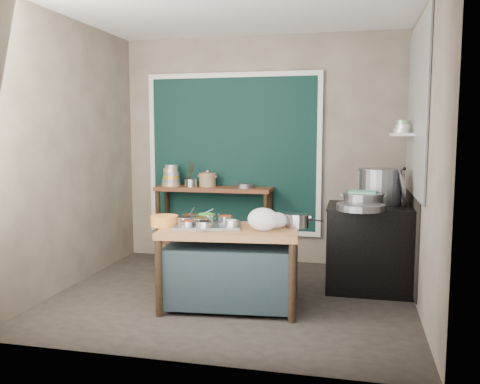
% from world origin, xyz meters
% --- Properties ---
extents(floor, '(3.50, 3.00, 0.02)m').
position_xyz_m(floor, '(0.00, 0.00, -0.01)').
color(floor, '#2F2924').
rests_on(floor, ground).
extents(back_wall, '(3.50, 0.02, 2.80)m').
position_xyz_m(back_wall, '(0.00, 1.51, 1.40)').
color(back_wall, gray).
rests_on(back_wall, floor).
extents(left_wall, '(0.02, 3.00, 2.80)m').
position_xyz_m(left_wall, '(-1.76, 0.00, 1.40)').
color(left_wall, gray).
rests_on(left_wall, floor).
extents(right_wall, '(0.02, 3.00, 2.80)m').
position_xyz_m(right_wall, '(1.76, 0.00, 1.40)').
color(right_wall, gray).
rests_on(right_wall, floor).
extents(ceiling, '(3.50, 3.00, 0.02)m').
position_xyz_m(ceiling, '(0.00, 0.00, 2.81)').
color(ceiling, gray).
rests_on(ceiling, back_wall).
extents(curtain_panel, '(2.10, 0.02, 1.90)m').
position_xyz_m(curtain_panel, '(-0.35, 1.47, 1.35)').
color(curtain_panel, black).
rests_on(curtain_panel, back_wall).
extents(curtain_frame, '(2.22, 0.03, 2.02)m').
position_xyz_m(curtain_frame, '(-0.35, 1.46, 1.35)').
color(curtain_frame, beige).
rests_on(curtain_frame, back_wall).
extents(tile_panel, '(0.02, 1.70, 1.70)m').
position_xyz_m(tile_panel, '(1.74, 0.55, 1.85)').
color(tile_panel, '#B2B2AA').
rests_on(tile_panel, right_wall).
extents(soot_patch, '(0.01, 1.30, 1.30)m').
position_xyz_m(soot_patch, '(1.74, 0.65, 0.70)').
color(soot_patch, black).
rests_on(soot_patch, right_wall).
extents(wall_shelf, '(0.22, 0.70, 0.03)m').
position_xyz_m(wall_shelf, '(1.63, 0.85, 1.60)').
color(wall_shelf, beige).
rests_on(wall_shelf, right_wall).
extents(prep_table, '(1.32, 0.84, 0.75)m').
position_xyz_m(prep_table, '(0.05, -0.30, 0.38)').
color(prep_table, brown).
rests_on(prep_table, floor).
extents(back_counter, '(1.45, 0.40, 0.95)m').
position_xyz_m(back_counter, '(-0.55, 1.28, 0.47)').
color(back_counter, brown).
rests_on(back_counter, floor).
extents(stove_block, '(0.90, 0.68, 0.85)m').
position_xyz_m(stove_block, '(1.35, 0.55, 0.42)').
color(stove_block, black).
rests_on(stove_block, floor).
extents(stove_top, '(0.92, 0.69, 0.03)m').
position_xyz_m(stove_top, '(1.35, 0.55, 0.86)').
color(stove_top, black).
rests_on(stove_top, stove_block).
extents(condiment_tray, '(0.68, 0.55, 0.03)m').
position_xyz_m(condiment_tray, '(-0.16, -0.30, 0.76)').
color(condiment_tray, gray).
rests_on(condiment_tray, prep_table).
extents(condiment_bowls, '(0.59, 0.48, 0.07)m').
position_xyz_m(condiment_bowls, '(-0.22, -0.28, 0.81)').
color(condiment_bowls, gray).
rests_on(condiment_bowls, condiment_tray).
extents(yellow_basin, '(0.34, 0.34, 0.10)m').
position_xyz_m(yellow_basin, '(-0.57, -0.35, 0.80)').
color(yellow_basin, '#CB7A32').
rests_on(yellow_basin, prep_table).
extents(saucepan, '(0.28, 0.28, 0.13)m').
position_xyz_m(saucepan, '(0.65, -0.13, 0.81)').
color(saucepan, gray).
rests_on(saucepan, prep_table).
extents(plastic_bag_a, '(0.33, 0.30, 0.21)m').
position_xyz_m(plastic_bag_a, '(0.37, -0.37, 0.85)').
color(plastic_bag_a, white).
rests_on(plastic_bag_a, prep_table).
extents(plastic_bag_b, '(0.24, 0.22, 0.14)m').
position_xyz_m(plastic_bag_b, '(0.47, -0.21, 0.82)').
color(plastic_bag_b, white).
rests_on(plastic_bag_b, prep_table).
extents(bowl_stack, '(0.24, 0.24, 0.27)m').
position_xyz_m(bowl_stack, '(-1.11, 1.28, 1.07)').
color(bowl_stack, tan).
rests_on(bowl_stack, back_counter).
extents(utensil_cup, '(0.21, 0.21, 0.10)m').
position_xyz_m(utensil_cup, '(-0.83, 1.24, 1.00)').
color(utensil_cup, gray).
rests_on(utensil_cup, back_counter).
extents(ceramic_crock, '(0.27, 0.27, 0.15)m').
position_xyz_m(ceramic_crock, '(-0.64, 1.30, 1.03)').
color(ceramic_crock, olive).
rests_on(ceramic_crock, back_counter).
extents(wide_bowl, '(0.28, 0.28, 0.05)m').
position_xyz_m(wide_bowl, '(-0.14, 1.24, 0.98)').
color(wide_bowl, gray).
rests_on(wide_bowl, back_counter).
extents(stock_pot, '(0.57, 0.57, 0.37)m').
position_xyz_m(stock_pot, '(1.42, 0.72, 1.06)').
color(stock_pot, gray).
rests_on(stock_pot, stove_top).
extents(pot_lid, '(0.10, 0.40, 0.39)m').
position_xyz_m(pot_lid, '(1.62, 0.60, 1.07)').
color(pot_lid, gray).
rests_on(pot_lid, stove_top).
extents(steamer, '(0.43, 0.43, 0.13)m').
position_xyz_m(steamer, '(1.24, 0.47, 0.95)').
color(steamer, gray).
rests_on(steamer, stove_top).
extents(green_cloth, '(0.29, 0.24, 0.02)m').
position_xyz_m(green_cloth, '(1.24, 0.47, 1.03)').
color(green_cloth, '#579D75').
rests_on(green_cloth, steamer).
extents(shallow_pan, '(0.49, 0.49, 0.06)m').
position_xyz_m(shallow_pan, '(1.22, 0.20, 0.91)').
color(shallow_pan, gray).
rests_on(shallow_pan, stove_top).
extents(shelf_bowl_stack, '(0.17, 0.17, 0.13)m').
position_xyz_m(shelf_bowl_stack, '(1.63, 0.81, 1.68)').
color(shelf_bowl_stack, silver).
rests_on(shelf_bowl_stack, wall_shelf).
extents(shelf_bowl_green, '(0.18, 0.18, 0.05)m').
position_xyz_m(shelf_bowl_green, '(1.63, 1.07, 1.64)').
color(shelf_bowl_green, gray).
rests_on(shelf_bowl_green, wall_shelf).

